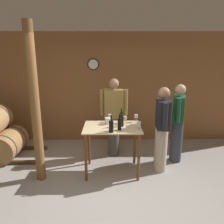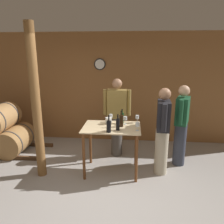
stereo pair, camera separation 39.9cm
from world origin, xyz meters
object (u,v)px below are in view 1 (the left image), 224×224
at_px(wine_glass_far_side, 136,117).
at_px(wine_bottle_far_left, 111,126).
at_px(wine_glass_near_left, 110,116).
at_px(person_visitor_with_scarf, 162,128).
at_px(wine_bottle_center, 122,120).
at_px(person_host, 178,122).
at_px(wine_glass_near_center, 125,118).
at_px(wine_bottle_left, 119,124).
at_px(wine_bottle_right, 121,117).
at_px(wine_glass_near_right, 139,124).
at_px(person_visitor_bearded, 114,116).
at_px(ice_bucket, 108,121).
at_px(wooden_post, 35,106).

bearing_deg(wine_glass_far_side, wine_bottle_far_left, -130.45).
bearing_deg(wine_glass_near_left, person_visitor_with_scarf, -15.55).
height_order(wine_bottle_center, wine_glass_far_side, wine_bottle_center).
height_order(wine_bottle_far_left, person_host, person_host).
height_order(wine_bottle_far_left, wine_glass_near_center, wine_bottle_far_left).
relative_size(wine_glass_near_center, person_host, 0.09).
distance_m(wine_bottle_left, person_visitor_with_scarf, 0.84).
relative_size(wine_bottle_center, person_visitor_with_scarf, 0.18).
height_order(wine_glass_near_left, wine_glass_near_center, same).
bearing_deg(wine_glass_far_side, person_visitor_with_scarf, -27.97).
xyz_separation_m(wine_bottle_center, wine_glass_far_side, (0.29, 0.26, -0.00)).
bearing_deg(wine_bottle_right, wine_glass_near_center, -44.98).
bearing_deg(wine_glass_near_left, wine_glass_far_side, -2.98).
xyz_separation_m(wine_bottle_left, wine_glass_near_center, (0.12, 0.34, -0.00)).
height_order(wine_bottle_left, wine_glass_near_center, wine_bottle_left).
distance_m(wine_glass_near_right, person_visitor_bearded, 1.01).
bearing_deg(person_host, wine_bottle_far_left, -152.05).
bearing_deg(person_visitor_with_scarf, ice_bucket, 172.73).
relative_size(wine_glass_far_side, ice_bucket, 1.24).
relative_size(wine_bottle_right, wine_glass_near_right, 1.92).
distance_m(wine_bottle_far_left, wine_bottle_left, 0.19).
xyz_separation_m(wine_bottle_left, person_visitor_with_scarf, (0.80, 0.21, -0.16)).
xyz_separation_m(ice_bucket, person_visitor_with_scarf, (0.99, -0.13, -0.11)).
distance_m(wine_bottle_far_left, wine_glass_near_left, 0.60).
bearing_deg(wine_glass_near_center, wine_bottle_center, -116.26).
distance_m(wine_bottle_left, wine_glass_far_side, 0.57).
relative_size(wooden_post, person_visitor_bearded, 1.59).
xyz_separation_m(wooden_post, ice_bucket, (1.21, 0.39, -0.38)).
relative_size(wine_bottle_right, wine_glass_near_left, 1.86).
bearing_deg(person_visitor_bearded, wooden_post, -143.91).
xyz_separation_m(wine_bottle_far_left, wine_bottle_right, (0.20, 0.52, 0.00)).
distance_m(wine_glass_far_side, person_host, 0.89).
distance_m(wine_bottle_right, wine_glass_near_left, 0.23).
xyz_separation_m(wine_bottle_far_left, wine_glass_near_right, (0.48, 0.13, -0.00)).
bearing_deg(wine_bottle_right, wine_glass_far_side, 10.34).
bearing_deg(wine_bottle_far_left, wine_bottle_right, 69.05).
height_order(wine_glass_near_right, wine_glass_far_side, wine_glass_far_side).
bearing_deg(person_visitor_bearded, wine_bottle_far_left, -93.59).
bearing_deg(wine_bottle_left, wooden_post, -177.97).
bearing_deg(wine_bottle_far_left, person_host, 27.95).
bearing_deg(ice_bucket, wine_bottle_center, -29.74).
distance_m(wine_glass_near_left, wine_glass_near_center, 0.32).
height_order(wine_bottle_left, wine_bottle_right, wine_bottle_left).
distance_m(wine_bottle_left, wine_glass_near_left, 0.51).
relative_size(wine_glass_near_left, wine_glass_far_side, 1.01).
relative_size(wooden_post, wine_glass_near_center, 17.98).
distance_m(wooden_post, wine_bottle_right, 1.57).
bearing_deg(wine_glass_near_right, person_host, 34.05).
bearing_deg(person_host, person_visitor_bearded, 166.08).
height_order(wine_bottle_right, ice_bucket, wine_bottle_right).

